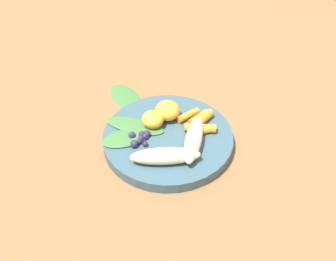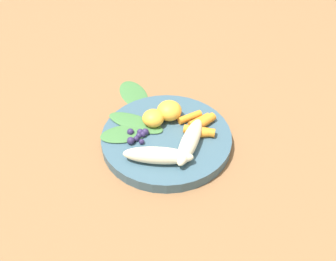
% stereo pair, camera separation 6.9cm
% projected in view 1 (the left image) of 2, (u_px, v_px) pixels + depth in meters
% --- Properties ---
extents(ground_plane, '(2.40, 2.40, 0.00)m').
position_uv_depth(ground_plane, '(168.00, 142.00, 0.71)').
color(ground_plane, brown).
extents(bowl, '(0.26, 0.26, 0.02)m').
position_uv_depth(bowl, '(168.00, 138.00, 0.71)').
color(bowl, '#385666').
rests_on(bowl, ground_plane).
extents(banana_peeled_left, '(0.13, 0.07, 0.03)m').
position_uv_depth(banana_peeled_left, '(194.00, 139.00, 0.67)').
color(banana_peeled_left, beige).
rests_on(banana_peeled_left, bowl).
extents(banana_peeled_right, '(0.04, 0.13, 0.03)m').
position_uv_depth(banana_peeled_right, '(165.00, 156.00, 0.63)').
color(banana_peeled_right, beige).
rests_on(banana_peeled_right, bowl).
extents(orange_segment_near, '(0.04, 0.04, 0.03)m').
position_uv_depth(orange_segment_near, '(153.00, 119.00, 0.71)').
color(orange_segment_near, '#F4A833').
rests_on(orange_segment_near, bowl).
extents(orange_segment_far, '(0.05, 0.05, 0.04)m').
position_uv_depth(orange_segment_far, '(167.00, 110.00, 0.72)').
color(orange_segment_far, '#F4A833').
rests_on(orange_segment_far, bowl).
extents(carrot_front, '(0.02, 0.05, 0.02)m').
position_uv_depth(carrot_front, '(201.00, 131.00, 0.69)').
color(carrot_front, orange).
rests_on(carrot_front, bowl).
extents(carrot_mid_left, '(0.03, 0.06, 0.02)m').
position_uv_depth(carrot_mid_left, '(200.00, 128.00, 0.70)').
color(carrot_mid_left, orange).
rests_on(carrot_mid_left, bowl).
extents(carrot_mid_right, '(0.05, 0.05, 0.02)m').
position_uv_depth(carrot_mid_right, '(203.00, 119.00, 0.72)').
color(carrot_mid_right, orange).
rests_on(carrot_mid_right, bowl).
extents(carrot_rear, '(0.04, 0.05, 0.02)m').
position_uv_depth(carrot_rear, '(198.00, 118.00, 0.72)').
color(carrot_rear, orange).
rests_on(carrot_rear, bowl).
extents(carrot_small, '(0.04, 0.05, 0.01)m').
position_uv_depth(carrot_small, '(188.00, 115.00, 0.73)').
color(carrot_small, orange).
rests_on(carrot_small, bowl).
extents(blueberry_pile, '(0.04, 0.04, 0.01)m').
position_uv_depth(blueberry_pile, '(140.00, 138.00, 0.68)').
color(blueberry_pile, '#2D234C').
rests_on(blueberry_pile, bowl).
extents(kale_leaf_left, '(0.09, 0.13, 0.00)m').
position_uv_depth(kale_leaf_left, '(135.00, 125.00, 0.71)').
color(kale_leaf_left, '#3D7038').
rests_on(kale_leaf_left, bowl).
extents(kale_leaf_right, '(0.07, 0.11, 0.00)m').
position_uv_depth(kale_leaf_right, '(127.00, 136.00, 0.69)').
color(kale_leaf_right, '#3D7038').
rests_on(kale_leaf_right, bowl).
extents(kale_leaf_stray, '(0.13, 0.10, 0.01)m').
position_uv_depth(kale_leaf_stray, '(125.00, 96.00, 0.82)').
color(kale_leaf_stray, '#3D7038').
rests_on(kale_leaf_stray, ground_plane).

